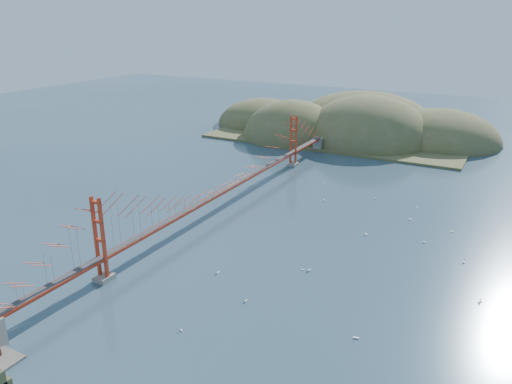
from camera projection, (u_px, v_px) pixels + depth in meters
The scene contains 19 objects.
ground at pixel (224, 207), 90.69m from camera, with size 320.00×320.00×0.00m, color #2D475B.
bridge at pixel (224, 170), 88.48m from camera, with size 2.20×94.40×12.00m.
far_headlands at pixel (354, 134), 146.43m from camera, with size 84.00×58.00×25.00m.
sailboat_8 at pixel (452, 231), 80.44m from camera, with size 0.54×0.54×0.58m.
sailboat_13 at pixel (480, 301), 60.68m from camera, with size 0.59×0.59×0.63m.
sailboat_4 at pixel (410, 219), 85.12m from camera, with size 0.64×0.64×0.69m.
sailboat_15 at pixel (375, 198), 94.80m from camera, with size 0.54×0.54×0.59m.
sailboat_3 at pixel (325, 183), 103.32m from camera, with size 0.51×0.51×0.56m.
sailboat_1 at pixel (366, 234), 79.36m from camera, with size 0.69×0.69×0.73m.
sailboat_16 at pixel (324, 200), 93.87m from camera, with size 0.56×0.56×0.62m.
sailboat_0 at pixel (218, 272), 67.64m from camera, with size 0.47×0.58×0.68m.
sailboat_9 at pixel (424, 241), 76.68m from camera, with size 0.60×0.60×0.62m.
sailboat_6 at pixel (181, 329), 55.32m from camera, with size 0.52×0.52×0.55m.
sailboat_7 at pixel (417, 207), 90.49m from camera, with size 0.50×0.41×0.58m.
sailboat_10 at pixel (246, 300), 60.94m from camera, with size 0.50×0.55×0.62m.
sailboat_2 at pixel (303, 269), 68.36m from camera, with size 0.51×0.41×0.60m.
sailboat_14 at pixel (309, 270), 68.22m from camera, with size 0.64×0.64×0.70m.
sailboat_extra_0 at pixel (356, 337), 53.95m from camera, with size 0.65×0.60×0.74m.
sailboat_extra_1 at pixel (464, 261), 70.54m from camera, with size 0.49×0.54×0.61m.
Camera 1 is at (45.30, -71.52, 33.12)m, focal length 35.00 mm.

